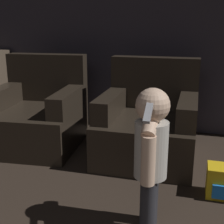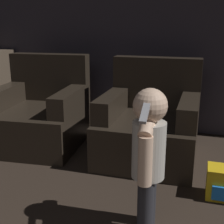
# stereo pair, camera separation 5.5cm
# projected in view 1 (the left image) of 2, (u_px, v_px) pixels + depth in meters

# --- Properties ---
(wall_back) EXTENTS (8.40, 0.05, 2.60)m
(wall_back) POSITION_uv_depth(u_px,v_px,m) (151.00, 15.00, 3.42)
(wall_back) COLOR #3D3842
(wall_back) RESTS_ON ground_plane
(armchair_left) EXTENTS (0.93, 0.98, 0.90)m
(armchair_left) POSITION_uv_depth(u_px,v_px,m) (38.00, 115.00, 3.21)
(armchair_left) COLOR black
(armchair_left) RESTS_ON ground_plane
(armchair_right) EXTENTS (0.86, 0.91, 0.90)m
(armchair_right) POSITION_uv_depth(u_px,v_px,m) (148.00, 125.00, 2.92)
(armchair_right) COLOR black
(armchair_right) RESTS_ON ground_plane
(person_toddler) EXTENTS (0.19, 0.34, 0.89)m
(person_toddler) POSITION_uv_depth(u_px,v_px,m) (151.00, 150.00, 1.79)
(person_toddler) COLOR #28282D
(person_toddler) RESTS_ON ground_plane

